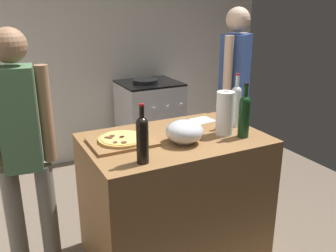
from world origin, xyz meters
The scene contains 14 objects.
ground_plane centered at (0.00, 1.26, -0.01)m, with size 4.69×3.12×0.02m, color #6B5B4C.
kitchen_wall_rear centered at (0.00, 2.57, 1.30)m, with size 4.69×0.10×2.60m, color beige.
counter centered at (0.17, 0.57, 0.44)m, with size 1.19×0.78×0.88m, color olive.
cutting_board centered at (-0.18, 0.63, 0.89)m, with size 0.40×0.32×0.02m, color olive.
pizza centered at (-0.18, 0.63, 0.92)m, with size 0.30×0.30×0.03m.
mixing_bowl centered at (0.18, 0.46, 0.96)m, with size 0.24×0.24×0.15m.
paper_towel_roll centered at (0.50, 0.48, 1.03)m, with size 0.12×0.12×0.30m.
wine_bottle_clear centered at (0.58, 0.38, 1.04)m, with size 0.07×0.07×0.37m.
wine_bottle_amber centered at (0.67, 0.59, 1.05)m, with size 0.07×0.07×0.38m.
wine_bottle_green centered at (-0.18, 0.30, 1.04)m, with size 0.07×0.07×0.34m.
recipe_sheet centered at (0.51, 0.80, 0.89)m, with size 0.21×0.15×0.00m, color white.
stove centered at (0.70, 2.17, 0.46)m, with size 0.64×0.60×0.95m.
person_in_stripes centered at (-0.76, 0.72, 0.93)m, with size 0.37×0.23×1.62m.
person_in_red centered at (1.05, 1.12, 1.00)m, with size 0.36×0.30×1.71m.
Camera 1 is at (-0.91, -1.44, 1.74)m, focal length 39.20 mm.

